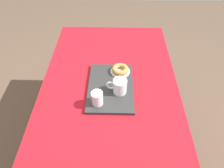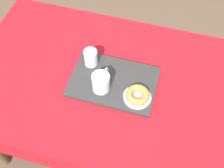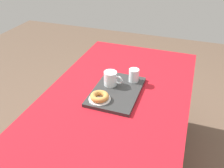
% 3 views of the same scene
% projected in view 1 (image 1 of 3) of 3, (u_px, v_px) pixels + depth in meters
% --- Properties ---
extents(ground_plane, '(6.00, 6.00, 0.00)m').
position_uv_depth(ground_plane, '(110.00, 141.00, 1.86)').
color(ground_plane, brown).
extents(dining_table, '(1.52, 0.91, 0.73)m').
position_uv_depth(dining_table, '(110.00, 98.00, 1.40)').
color(dining_table, '#A8141E').
rests_on(dining_table, ground).
extents(serving_tray, '(0.43, 0.29, 0.02)m').
position_uv_depth(serving_tray, '(111.00, 87.00, 1.33)').
color(serving_tray, '#2D2D2D').
rests_on(serving_tray, dining_table).
extents(tea_mug_left, '(0.09, 0.13, 0.10)m').
position_uv_depth(tea_mug_left, '(120.00, 87.00, 1.25)').
color(tea_mug_left, white).
rests_on(tea_mug_left, serving_tray).
extents(water_glass_near, '(0.07, 0.07, 0.09)m').
position_uv_depth(water_glass_near, '(97.00, 99.00, 1.19)').
color(water_glass_near, white).
rests_on(water_glass_near, serving_tray).
extents(donut_plate_left, '(0.14, 0.14, 0.01)m').
position_uv_depth(donut_plate_left, '(120.00, 71.00, 1.41)').
color(donut_plate_left, silver).
rests_on(donut_plate_left, serving_tray).
extents(sugar_donut_left, '(0.12, 0.12, 0.03)m').
position_uv_depth(sugar_donut_left, '(120.00, 69.00, 1.39)').
color(sugar_donut_left, '#BC7F3D').
rests_on(sugar_donut_left, donut_plate_left).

